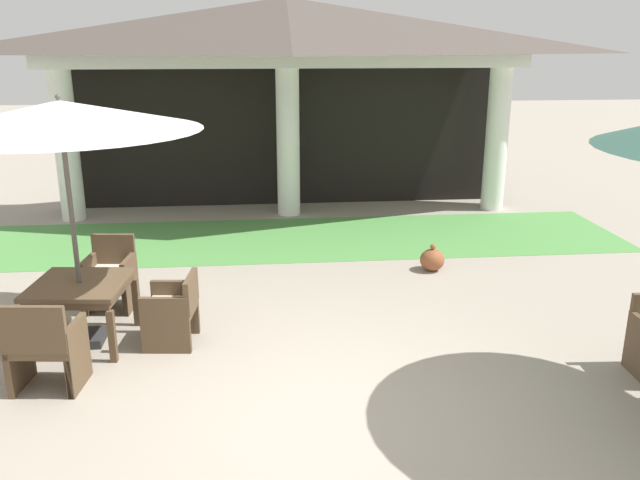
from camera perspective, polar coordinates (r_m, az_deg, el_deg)
ground_plane at (r=6.07m, az=0.91°, el=-14.98°), size 60.00×60.00×0.00m
background_pavilion at (r=12.33m, az=-2.94°, el=16.33°), size 9.23×2.66×3.93m
lawn_strip at (r=11.05m, az=-2.26°, el=0.15°), size 11.03×2.55×0.01m
patio_table_near_foreground at (r=7.58m, az=-20.16°, el=-4.16°), size 1.08×1.08×0.71m
patio_umbrella_near_foreground at (r=7.15m, az=-21.69°, el=9.89°), size 2.83×2.83×2.71m
patio_chair_near_foreground_south at (r=6.79m, az=-22.85°, el=-8.60°), size 0.68×0.58×0.93m
patio_chair_near_foreground_east at (r=7.38m, az=-12.67°, el=-6.01°), size 0.59×0.61×0.79m
patio_chair_near_foreground_north at (r=8.53m, az=-17.78°, el=-3.00°), size 0.60×0.60×0.89m
terracotta_urn at (r=9.63m, az=9.75°, el=-1.70°), size 0.35×0.35×0.40m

